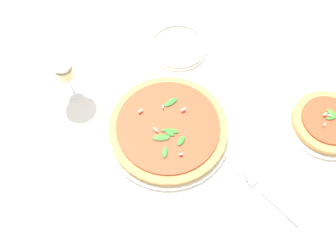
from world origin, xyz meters
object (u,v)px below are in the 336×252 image
pizza_personal_side (327,123)px  fork (268,196)px  pizza_arugula_main (168,128)px  wine_glass (63,68)px  side_plate_white (178,47)px

pizza_personal_side → fork: (-0.13, 0.24, -0.01)m
pizza_arugula_main → fork: (-0.25, -0.18, -0.01)m
pizza_arugula_main → pizza_personal_side: 0.44m
fork → wine_glass: bearing=16.2°
pizza_personal_side → pizza_arugula_main: bearing=74.2°
pizza_arugula_main → pizza_personal_side: size_ratio=1.61×
wine_glass → pizza_arugula_main: bearing=-133.1°
side_plate_white → pizza_personal_side: bearing=-142.4°
wine_glass → fork: wine_glass is taller
pizza_arugula_main → pizza_personal_side: (-0.12, -0.42, -0.00)m
fork → side_plate_white: bearing=-18.5°
wine_glass → fork: size_ratio=0.90×
wine_glass → side_plate_white: 0.36m
pizza_personal_side → wine_glass: size_ratio=1.33×
pizza_arugula_main → wine_glass: size_ratio=2.15×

